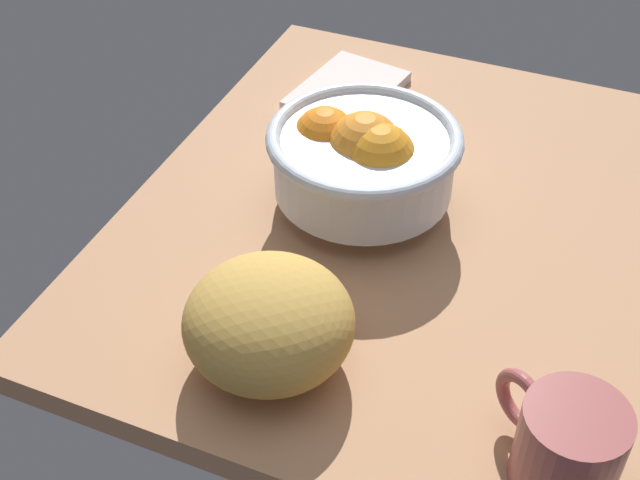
# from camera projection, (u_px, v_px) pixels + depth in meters

# --- Properties ---
(ground_plane) EXTENTS (0.73, 0.62, 0.03)m
(ground_plane) POSITION_uv_depth(u_px,v_px,m) (409.00, 227.00, 0.98)
(ground_plane) COLOR tan
(fruit_bowl) EXTENTS (0.21, 0.21, 0.12)m
(fruit_bowl) POSITION_uv_depth(u_px,v_px,m) (361.00, 159.00, 0.94)
(fruit_bowl) COLOR silver
(fruit_bowl) RESTS_ON ground
(bread_loaf) EXTENTS (0.21, 0.21, 0.10)m
(bread_loaf) POSITION_uv_depth(u_px,v_px,m) (269.00, 322.00, 0.78)
(bread_loaf) COLOR gold
(bread_loaf) RESTS_ON ground
(napkin_folded) EXTENTS (0.17, 0.13, 0.01)m
(napkin_folded) POSITION_uv_depth(u_px,v_px,m) (347.00, 91.00, 1.16)
(napkin_folded) COLOR silver
(napkin_folded) RESTS_ON ground
(mug) EXTENTS (0.10, 0.12, 0.08)m
(mug) POSITION_uv_depth(u_px,v_px,m) (566.00, 444.00, 0.69)
(mug) COLOR #9E504D
(mug) RESTS_ON ground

